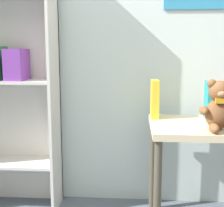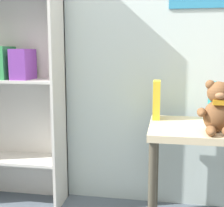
% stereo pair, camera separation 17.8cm
% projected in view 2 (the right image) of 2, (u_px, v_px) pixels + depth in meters
% --- Properties ---
extents(wall_back, '(4.80, 0.07, 2.50)m').
position_uv_depth(wall_back, '(161.00, 16.00, 1.98)').
color(wall_back, silver).
rests_on(wall_back, ground_plane).
extents(bookshelf_side, '(0.62, 0.25, 1.68)m').
position_uv_depth(bookshelf_side, '(16.00, 68.00, 2.06)').
color(bookshelf_side, beige).
rests_on(bookshelf_side, ground_plane).
extents(display_table, '(0.70, 0.50, 0.63)m').
position_uv_depth(display_table, '(215.00, 143.00, 1.67)').
color(display_table, beige).
rests_on(display_table, ground_plane).
extents(teddy_bear, '(0.20, 0.18, 0.26)m').
position_uv_depth(teddy_bear, '(218.00, 109.00, 1.51)').
color(teddy_bear, brown).
rests_on(teddy_bear, display_table).
extents(book_standing_yellow, '(0.05, 0.13, 0.23)m').
position_uv_depth(book_standing_yellow, '(157.00, 100.00, 1.84)').
color(book_standing_yellow, gold).
rests_on(book_standing_yellow, display_table).
extents(book_standing_teal, '(0.04, 0.11, 0.22)m').
position_uv_depth(book_standing_teal, '(213.00, 102.00, 1.77)').
color(book_standing_teal, teal).
rests_on(book_standing_teal, display_table).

